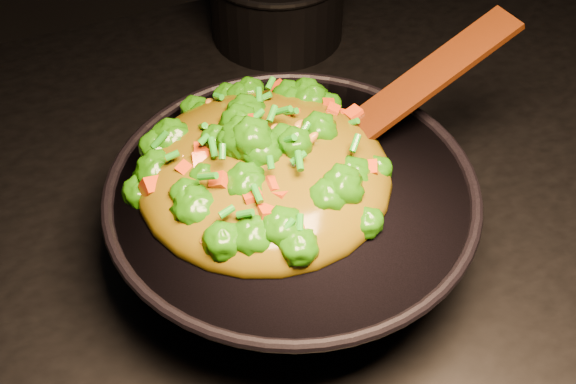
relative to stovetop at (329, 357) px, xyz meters
name	(u,v)px	position (x,y,z in m)	size (l,w,h in m)	color
stovetop	(329,357)	(0.00, 0.00, 0.00)	(1.20, 0.90, 0.90)	black
wok	(292,222)	(-0.12, -0.10, 0.50)	(0.37, 0.37, 0.10)	black
stir_fry	(263,146)	(-0.14, -0.08, 0.60)	(0.26, 0.26, 0.09)	#1E6207
spatula	(407,93)	(0.04, -0.06, 0.60)	(0.28, 0.04, 0.01)	#381307
back_pot	(277,1)	(0.04, 0.31, 0.51)	(0.20, 0.20, 0.11)	black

